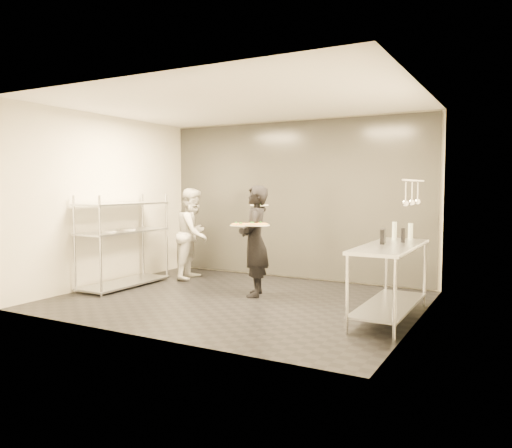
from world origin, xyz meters
The scene contains 13 objects.
room_shell centered at (0.00, 1.18, 1.40)m, with size 5.00×4.00×2.80m.
pass_rack centered at (-2.15, 0.00, 0.77)m, with size 0.60×1.60×1.50m.
prep_counter centered at (2.18, 0.00, 0.63)m, with size 0.60×1.80×0.92m.
utensil_rail centered at (2.43, 0.00, 1.55)m, with size 0.07×1.20×0.31m.
waiter centered at (0.10, 0.37, 0.82)m, with size 0.60×0.39×1.64m, color black.
chef centered at (-1.55, 1.10, 0.80)m, with size 0.78×0.61×1.60m, color beige.
pizza_plate_near centered at (-0.05, 0.22, 1.07)m, with size 0.32×0.32×0.05m.
pizza_plate_far centered at (0.26, 0.15, 1.09)m, with size 0.36×0.36×0.05m.
salad_plate centered at (0.01, 0.66, 1.37)m, with size 0.28×0.28×0.07m.
pos_monitor centered at (2.06, 0.11, 1.01)m, with size 0.05×0.26×0.18m, color black.
bottle_green centered at (2.04, 0.78, 1.04)m, with size 0.06×0.06×0.23m, color gray.
bottle_clear centered at (2.25, 0.80, 1.03)m, with size 0.06×0.06×0.22m, color gray.
bottle_dark centered at (2.26, 0.32, 1.01)m, with size 0.05×0.05×0.19m, color black.
Camera 1 is at (3.63, -6.08, 1.62)m, focal length 35.00 mm.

